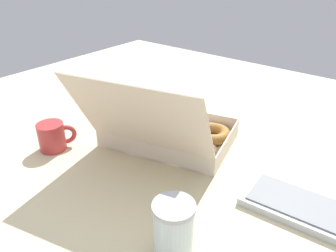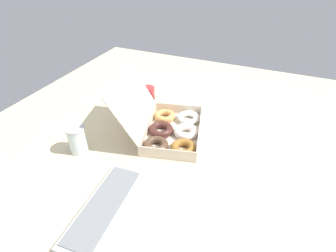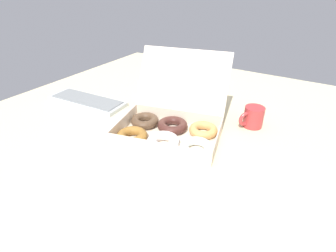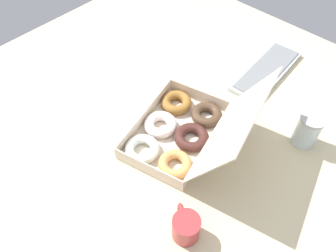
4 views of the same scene
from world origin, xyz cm
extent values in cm
cube|color=beige|center=(0.00, 0.00, -1.00)|extent=(180.00, 180.00, 2.00)
cube|color=beige|center=(-5.20, -1.66, 0.20)|extent=(40.87, 32.16, 0.40)
cube|color=beige|center=(-22.59, -5.84, 3.02)|extent=(6.09, 23.80, 5.23)
cube|color=beige|center=(12.19, 2.52, 3.02)|extent=(6.09, 23.80, 5.23)
cube|color=beige|center=(-2.40, -13.32, 3.02)|extent=(34.48, 8.66, 5.23)
cube|color=beige|center=(-8.01, 10.00, 3.02)|extent=(34.48, 8.66, 5.23)
cube|color=beige|center=(-9.47, 16.09, 16.21)|extent=(38.09, 20.59, 21.35)
torus|color=olive|center=(-15.08, -10.25, 2.02)|extent=(14.66, 14.66, 3.37)
torus|color=silver|center=(-3.70, -7.37, 2.02)|extent=(15.78, 15.78, 3.48)
torus|color=white|center=(7.69, -4.63, 2.02)|extent=(15.96, 15.96, 3.06)
torus|color=#4E3826|center=(-17.91, 1.36, 2.02)|extent=(15.43, 15.43, 3.36)
torus|color=#45241E|center=(-6.73, 3.94, 2.02)|extent=(13.28, 13.28, 3.40)
torus|color=tan|center=(4.78, 6.99, 2.02)|extent=(13.32, 13.32, 3.11)
cube|color=#B7BDBF|center=(-53.14, 4.03, 0.90)|extent=(37.95, 15.04, 1.80)
cube|color=gray|center=(-53.14, 4.03, 2.00)|extent=(34.85, 12.82, 0.40)
cylinder|color=#AE3334|center=(18.53, 23.28, 4.08)|extent=(7.61, 7.61, 8.17)
torus|color=#AE3334|center=(16.32, 19.85, 4.08)|extent=(4.38, 5.73, 5.94)
cylinder|color=black|center=(18.53, 23.28, 6.70)|extent=(6.69, 6.69, 0.49)
cylinder|color=silver|center=(-31.87, 31.25, 5.47)|extent=(7.56, 7.56, 10.93)
cylinder|color=#B2B2B7|center=(-31.87, 31.25, 11.43)|extent=(7.93, 7.93, 1.00)
cube|color=white|center=(14.37, -25.77, 0.07)|extent=(12.42, 10.88, 0.15)
camera|label=1|loc=(-58.38, 66.37, 51.26)|focal=35.00mm
camera|label=2|loc=(-96.71, -37.62, 74.29)|focal=28.00mm
camera|label=3|loc=(37.57, -70.82, 51.96)|focal=28.00mm
camera|label=4|loc=(46.53, 42.71, 88.32)|focal=35.00mm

